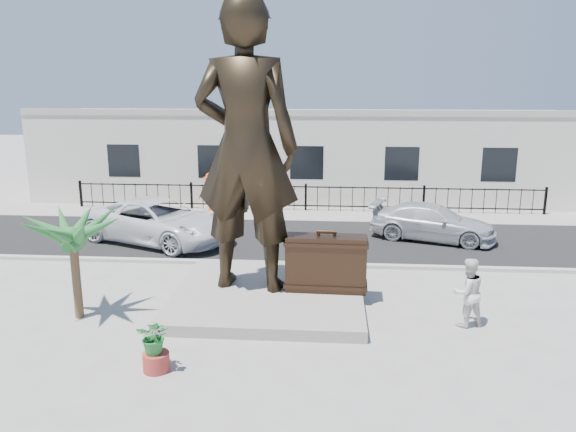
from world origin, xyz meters
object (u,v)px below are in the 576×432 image
Objects in this scene: statue at (246,148)px; car_white at (158,221)px; suitcase at (326,263)px; tourist at (468,292)px.

car_white is (-4.23, 5.25, -3.41)m from statue.
suitcase is 3.80m from tourist.
statue is at bearing -34.50° from tourist.
tourist reaches higher than car_white.
tourist is 0.30× the size of car_white.
tourist is at bearing -20.20° from suitcase.
statue is 3.56× the size of suitcase.
statue reaches higher than tourist.
statue is 6.81m from tourist.
car_white is at bearing -43.91° from statue.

